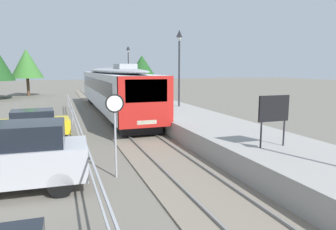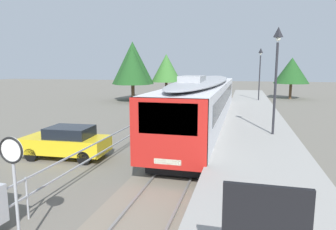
% 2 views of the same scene
% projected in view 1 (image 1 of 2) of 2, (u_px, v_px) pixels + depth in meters
% --- Properties ---
extents(ground_plane, '(160.00, 160.00, 0.00)m').
position_uv_depth(ground_plane, '(77.00, 122.00, 20.76)').
color(ground_plane, '#6B665B').
extents(track_rails, '(3.20, 60.00, 0.14)m').
position_uv_depth(track_rails, '(121.00, 119.00, 21.75)').
color(track_rails, slate).
rests_on(track_rails, ground).
extents(commuter_train, '(2.82, 20.25, 3.74)m').
position_uv_depth(commuter_train, '(113.00, 87.00, 24.39)').
color(commuter_train, silver).
rests_on(commuter_train, track_rails).
extents(station_platform, '(3.90, 60.00, 0.90)m').
position_uv_depth(station_platform, '(164.00, 111.00, 22.76)').
color(station_platform, '#999691').
rests_on(station_platform, ground).
extents(platform_lamp_mid_platform, '(0.34, 0.34, 5.35)m').
position_uv_depth(platform_lamp_mid_platform, '(179.00, 54.00, 21.59)').
color(platform_lamp_mid_platform, '#232328').
rests_on(platform_lamp_mid_platform, station_platform).
extents(platform_lamp_far_end, '(0.34, 0.34, 5.35)m').
position_uv_depth(platform_lamp_far_end, '(128.00, 60.00, 37.11)').
color(platform_lamp_far_end, '#232328').
rests_on(platform_lamp_far_end, station_platform).
extents(platform_notice_board, '(1.20, 0.08, 1.80)m').
position_uv_depth(platform_notice_board, '(274.00, 110.00, 10.59)').
color(platform_notice_board, '#232328').
rests_on(platform_notice_board, station_platform).
extents(speed_limit_sign, '(0.61, 0.10, 2.81)m').
position_uv_depth(speed_limit_sign, '(115.00, 115.00, 9.99)').
color(speed_limit_sign, '#9EA0A5').
rests_on(speed_limit_sign, ground).
extents(carpark_fence, '(0.06, 36.06, 1.25)m').
position_uv_depth(carpark_fence, '(83.00, 143.00, 11.21)').
color(carpark_fence, '#9EA0A5').
rests_on(carpark_fence, ground).
extents(parked_suv_silver, '(4.69, 2.13, 2.04)m').
position_uv_depth(parked_suv_silver, '(7.00, 157.00, 8.98)').
color(parked_suv_silver, '#B7BABF').
rests_on(parked_suv_silver, ground).
extents(parked_hatchback_yellow, '(4.09, 1.97, 1.53)m').
position_uv_depth(parked_hatchback_yellow, '(29.00, 125.00, 15.57)').
color(parked_hatchback_yellow, gold).
rests_on(parked_hatchback_yellow, ground).
extents(tree_distant_left, '(4.09, 4.09, 6.08)m').
position_uv_depth(tree_distant_left, '(27.00, 64.00, 39.86)').
color(tree_distant_left, brown).
rests_on(tree_distant_left, ground).
extents(tree_distant_centre, '(4.66, 4.66, 5.62)m').
position_uv_depth(tree_distant_centre, '(142.00, 67.00, 49.46)').
color(tree_distant_centre, brown).
rests_on(tree_distant_centre, ground).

